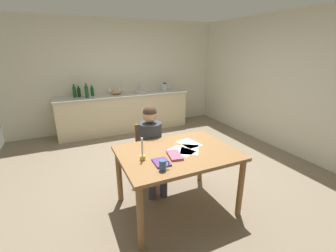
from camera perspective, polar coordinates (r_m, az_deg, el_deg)
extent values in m
cube|color=#7A6B56|center=(3.89, -1.81, -11.28)|extent=(5.20, 5.20, 0.04)
cube|color=beige|center=(5.89, -12.14, 12.19)|extent=(5.20, 0.12, 2.60)
cube|color=beige|center=(5.03, 26.83, 9.58)|extent=(0.12, 5.20, 2.60)
cube|color=beige|center=(5.71, -10.72, 3.17)|extent=(3.07, 0.60, 0.86)
cube|color=#B7B2A8|center=(5.61, -11.00, 7.60)|extent=(3.11, 0.64, 0.04)
cube|color=olive|center=(2.73, 2.37, -6.78)|extent=(1.36, 0.99, 0.04)
cylinder|color=olive|center=(2.40, -6.87, -21.99)|extent=(0.07, 0.07, 0.73)
cylinder|color=olive|center=(2.92, 17.59, -14.50)|extent=(0.07, 0.07, 0.73)
cylinder|color=olive|center=(3.09, -12.06, -12.03)|extent=(0.07, 0.07, 0.73)
cylinder|color=olive|center=(3.52, 8.09, -7.82)|extent=(0.07, 0.07, 0.73)
cube|color=olive|center=(3.37, -4.42, -6.94)|extent=(0.45, 0.45, 0.04)
cube|color=olive|center=(3.46, -5.22, -2.52)|extent=(0.36, 0.07, 0.40)
cylinder|color=olive|center=(3.31, -6.55, -12.26)|extent=(0.04, 0.04, 0.46)
cylinder|color=olive|center=(3.38, -0.77, -11.44)|extent=(0.04, 0.04, 0.46)
cylinder|color=olive|center=(3.60, -7.63, -9.57)|extent=(0.04, 0.04, 0.46)
cylinder|color=olive|center=(3.66, -2.33, -8.89)|extent=(0.04, 0.04, 0.46)
cylinder|color=#333842|center=(3.26, -4.40, -3.42)|extent=(0.36, 0.36, 0.50)
sphere|color=#D8AD8C|center=(3.15, -4.56, 2.67)|extent=(0.20, 0.20, 0.20)
sphere|color=#473323|center=(3.13, -4.58, 3.37)|extent=(0.19, 0.19, 0.19)
cylinder|color=#383847|center=(3.18, -4.90, -8.98)|extent=(0.18, 0.39, 0.13)
cylinder|color=#383847|center=(3.14, -3.98, -14.18)|extent=(0.10, 0.10, 0.45)
cylinder|color=#383847|center=(3.22, -2.09, -8.61)|extent=(0.18, 0.39, 0.13)
cylinder|color=#383847|center=(3.17, -1.09, -13.74)|extent=(0.10, 0.10, 0.45)
cylinder|color=#33598C|center=(2.31, -1.34, -9.74)|extent=(0.07, 0.07, 0.11)
torus|color=#33598C|center=(2.32, -0.41, -9.42)|extent=(0.07, 0.01, 0.07)
cylinder|color=gold|center=(2.53, -6.34, -7.86)|extent=(0.06, 0.06, 0.05)
cylinder|color=white|center=(2.48, -6.44, -5.20)|extent=(0.02, 0.02, 0.21)
cube|color=#563575|center=(2.45, -1.65, -9.05)|extent=(0.17, 0.22, 0.02)
cube|color=#B3506E|center=(2.60, 1.67, -7.27)|extent=(0.18, 0.27, 0.03)
cube|color=white|center=(2.74, 3.35, -6.21)|extent=(0.31, 0.36, 0.00)
cube|color=white|center=(2.95, 5.26, -4.30)|extent=(0.26, 0.33, 0.00)
cube|color=white|center=(2.78, 5.40, -5.82)|extent=(0.34, 0.36, 0.00)
cylinder|color=#B2B7BC|center=(5.72, -6.52, 8.45)|extent=(0.36, 0.36, 0.04)
cylinder|color=silver|center=(5.86, -7.06, 9.66)|extent=(0.02, 0.02, 0.24)
cylinder|color=#194C23|center=(5.52, -22.26, 7.83)|extent=(0.07, 0.07, 0.23)
cylinder|color=#194C23|center=(5.49, -22.44, 9.32)|extent=(0.03, 0.03, 0.06)
cylinder|color=black|center=(5.53, -21.28, 7.79)|extent=(0.07, 0.07, 0.20)
cylinder|color=black|center=(5.51, -21.44, 9.07)|extent=(0.03, 0.03, 0.05)
cylinder|color=#194C23|center=(5.37, -19.59, 7.99)|extent=(0.08, 0.08, 0.25)
cylinder|color=#194C23|center=(5.35, -19.77, 9.65)|extent=(0.03, 0.03, 0.06)
cylinder|color=#194C23|center=(5.55, -18.33, 8.14)|extent=(0.07, 0.07, 0.20)
cylinder|color=#194C23|center=(5.54, -18.46, 9.39)|extent=(0.03, 0.03, 0.05)
ellipsoid|color=tan|center=(5.61, -12.70, 8.27)|extent=(0.25, 0.25, 0.11)
cylinder|color=#B7BABF|center=(5.93, -0.84, 9.61)|extent=(0.18, 0.18, 0.18)
cone|color=#262628|center=(5.91, -0.85, 10.66)|extent=(0.11, 0.11, 0.04)
cylinder|color=silver|center=(5.76, -10.79, 8.13)|extent=(0.06, 0.06, 0.00)
cylinder|color=silver|center=(5.75, -10.81, 8.49)|extent=(0.01, 0.01, 0.07)
cone|color=silver|center=(5.74, -10.86, 9.23)|extent=(0.07, 0.07, 0.08)
cylinder|color=silver|center=(5.73, -11.95, 8.00)|extent=(0.06, 0.06, 0.00)
cylinder|color=silver|center=(5.73, -11.97, 8.37)|extent=(0.01, 0.01, 0.07)
cone|color=silver|center=(5.71, -12.02, 9.11)|extent=(0.07, 0.07, 0.08)
cylinder|color=silver|center=(5.71, -12.86, 7.91)|extent=(0.06, 0.06, 0.00)
cylinder|color=silver|center=(5.71, -12.89, 8.27)|extent=(0.01, 0.01, 0.07)
cone|color=silver|center=(5.69, -12.94, 9.01)|extent=(0.07, 0.07, 0.08)
cylinder|color=silver|center=(5.69, -14.19, 7.76)|extent=(0.06, 0.06, 0.00)
cylinder|color=silver|center=(5.68, -14.22, 8.12)|extent=(0.01, 0.01, 0.07)
cone|color=silver|center=(5.67, -14.28, 8.87)|extent=(0.07, 0.07, 0.08)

